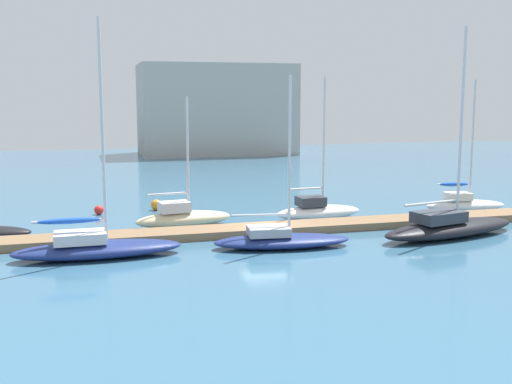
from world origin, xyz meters
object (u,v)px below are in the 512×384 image
sailboat_4 (318,210)px  sailboat_5 (449,226)px  sailboat_3 (281,239)px  mooring_buoy_orange (156,205)px  harbor_building_distant (216,110)px  sailboat_6 (464,203)px  sailboat_2 (183,217)px  mooring_buoy_red (99,210)px  sailboat_1 (96,246)px

sailboat_4 → sailboat_5: 8.17m
sailboat_3 → mooring_buoy_orange: size_ratio=11.86×
sailboat_5 → harbor_building_distant: size_ratio=0.56×
sailboat_3 → sailboat_6: size_ratio=0.99×
sailboat_2 → mooring_buoy_red: 6.99m
sailboat_1 → sailboat_6: bearing=13.6°
mooring_buoy_red → sailboat_4: bearing=-22.0°
sailboat_6 → mooring_buoy_red: bearing=177.5°
sailboat_1 → harbor_building_distant: (16.63, 51.46, 5.23)m
sailboat_3 → sailboat_5: sailboat_5 is taller
sailboat_3 → mooring_buoy_orange: 13.03m
mooring_buoy_red → harbor_building_distant: bearing=68.1°
sailboat_6 → mooring_buoy_red: size_ratio=14.36×
sailboat_5 → mooring_buoy_orange: 18.78m
sailboat_4 → sailboat_6: size_ratio=1.01×
sailboat_1 → sailboat_3: sailboat_1 is taller
mooring_buoy_orange → sailboat_6: bearing=-16.5°
sailboat_1 → sailboat_3: (8.95, -0.40, -0.11)m
sailboat_3 → sailboat_4: 7.69m
mooring_buoy_orange → harbor_building_distant: (12.47, 39.74, 5.44)m
sailboat_3 → sailboat_5: bearing=5.8°
sailboat_2 → sailboat_3: 7.39m
sailboat_2 → sailboat_4: size_ratio=0.86×
sailboat_1 → sailboat_3: 8.96m
sailboat_4 → sailboat_5: size_ratio=0.78×
sailboat_4 → harbor_building_distant: (3.28, 45.56, 5.21)m
sailboat_2 → mooring_buoy_red: sailboat_2 is taller
sailboat_4 → sailboat_6: (10.31, 0.07, -0.03)m
sailboat_2 → sailboat_3: size_ratio=0.88×
sailboat_6 → mooring_buoy_orange: size_ratio=11.92×
sailboat_4 → mooring_buoy_red: sailboat_4 is taller
sailboat_1 → sailboat_2: 7.73m
harbor_building_distant → sailboat_5: bearing=-88.1°
mooring_buoy_orange → mooring_buoy_red: mooring_buoy_orange is taller
mooring_buoy_orange → sailboat_3: bearing=-68.5°
harbor_building_distant → sailboat_2: bearing=-104.3°
sailboat_2 → sailboat_4: (8.33, 0.03, -0.01)m
sailboat_1 → sailboat_4: 14.60m
sailboat_2 → harbor_building_distant: (11.61, 45.59, 5.20)m
sailboat_2 → sailboat_5: sailboat_5 is taller
harbor_building_distant → sailboat_3: bearing=-98.4°
sailboat_6 → mooring_buoy_red: 23.79m
mooring_buoy_red → harbor_building_distant: size_ratio=0.03×
sailboat_4 → sailboat_5: (5.04, -6.43, 0.01)m
sailboat_4 → sailboat_6: sailboat_4 is taller
mooring_buoy_orange → sailboat_1: bearing=-109.5°
sailboat_3 → sailboat_4: (4.41, 6.30, 0.13)m
sailboat_5 → mooring_buoy_red: sailboat_5 is taller
sailboat_1 → sailboat_5: size_ratio=0.99×
sailboat_5 → sailboat_6: sailboat_5 is taller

